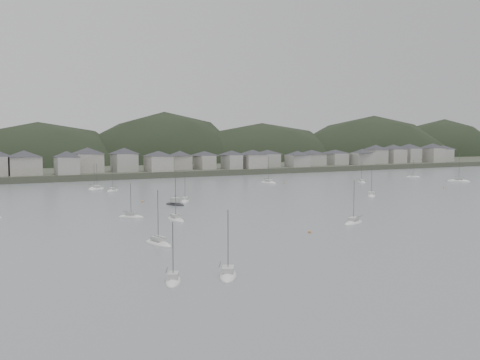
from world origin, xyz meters
TOP-DOWN VIEW (x-y plane):
  - ground at (0.00, 0.00)m, footprint 900.00×900.00m
  - far_shore_land at (0.00, 295.00)m, footprint 900.00×250.00m
  - forested_ridge at (4.83, 269.40)m, footprint 851.55×103.94m
  - waterfront_town at (50.59, 183.34)m, footprint 451.48×28.46m
  - moored_fleet at (1.94, 63.59)m, footprint 241.98×154.86m
  - motor_launch_far at (-26.67, 67.19)m, footprint 5.23×7.86m
  - mooring_buoys at (5.51, 66.07)m, footprint 158.88×142.77m

SIDE VIEW (x-z plane):
  - forested_ridge at x=4.83m, z-range -62.57..40.00m
  - ground at x=0.00m, z-range 0.00..0.00m
  - mooring_buoys at x=5.51m, z-range -0.20..0.50m
  - moored_fleet at x=1.94m, z-range -6.71..7.07m
  - motor_launch_far at x=-26.67m, z-range -1.59..2.18m
  - far_shore_land at x=0.00m, z-range 0.00..3.00m
  - waterfront_town at x=50.59m, z-range 2.20..15.12m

